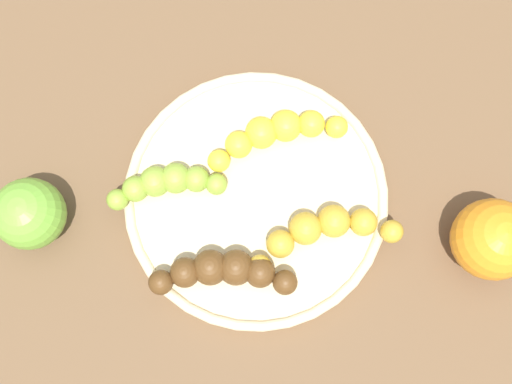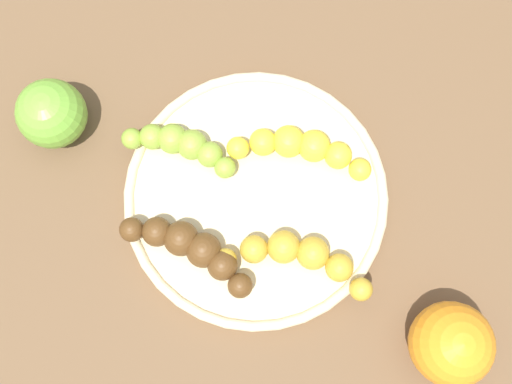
{
  "view_description": "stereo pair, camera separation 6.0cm",
  "coord_description": "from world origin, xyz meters",
  "px_view_note": "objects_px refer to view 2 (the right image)",
  "views": [
    {
      "loc": [
        -0.13,
        0.01,
        0.63
      ],
      "look_at": [
        0.0,
        0.0,
        0.04
      ],
      "focal_mm": 45.54,
      "sensor_mm": 36.0,
      "label": 1
    },
    {
      "loc": [
        -0.12,
        -0.05,
        0.63
      ],
      "look_at": [
        0.0,
        0.0,
        0.04
      ],
      "focal_mm": 45.54,
      "sensor_mm": 36.0,
      "label": 2
    }
  ],
  "objects_px": {
    "banana_overripe": "(190,248)",
    "banana_spotted": "(297,257)",
    "fruit_bowl": "(256,198)",
    "orange_fruit": "(451,344)",
    "apple_green": "(52,114)",
    "banana_green": "(181,145)",
    "banana_yellow": "(301,148)"
  },
  "relations": [
    {
      "from": "banana_overripe",
      "to": "banana_spotted",
      "type": "relative_size",
      "value": 0.94
    },
    {
      "from": "fruit_bowl",
      "to": "orange_fruit",
      "type": "distance_m",
      "value": 0.22
    },
    {
      "from": "banana_spotted",
      "to": "orange_fruit",
      "type": "xyz_separation_m",
      "value": [
        -0.02,
        -0.16,
        0.0
      ]
    },
    {
      "from": "banana_overripe",
      "to": "orange_fruit",
      "type": "xyz_separation_m",
      "value": [
        0.02,
        -0.25,
        0.0
      ]
    },
    {
      "from": "apple_green",
      "to": "banana_overripe",
      "type": "bearing_deg",
      "value": -109.44
    },
    {
      "from": "banana_spotted",
      "to": "banana_green",
      "type": "xyz_separation_m",
      "value": [
        0.05,
        0.14,
        -0.0
      ]
    },
    {
      "from": "banana_overripe",
      "to": "apple_green",
      "type": "relative_size",
      "value": 2.0
    },
    {
      "from": "banana_spotted",
      "to": "apple_green",
      "type": "distance_m",
      "value": 0.27
    },
    {
      "from": "banana_green",
      "to": "apple_green",
      "type": "bearing_deg",
      "value": 93.64
    },
    {
      "from": "banana_overripe",
      "to": "banana_yellow",
      "type": "bearing_deg",
      "value": -19.89
    },
    {
      "from": "banana_overripe",
      "to": "banana_yellow",
      "type": "xyz_separation_m",
      "value": [
        0.13,
        -0.05,
        -0.0
      ]
    },
    {
      "from": "banana_yellow",
      "to": "orange_fruit",
      "type": "xyz_separation_m",
      "value": [
        -0.11,
        -0.19,
        0.0
      ]
    },
    {
      "from": "fruit_bowl",
      "to": "banana_spotted",
      "type": "relative_size",
      "value": 1.76
    },
    {
      "from": "banana_spotted",
      "to": "banana_yellow",
      "type": "height_order",
      "value": "same"
    },
    {
      "from": "banana_overripe",
      "to": "banana_spotted",
      "type": "xyz_separation_m",
      "value": [
        0.03,
        -0.09,
        -0.0
      ]
    },
    {
      "from": "banana_spotted",
      "to": "banana_yellow",
      "type": "xyz_separation_m",
      "value": [
        0.1,
        0.04,
        0.0
      ]
    },
    {
      "from": "banana_overripe",
      "to": "banana_spotted",
      "type": "distance_m",
      "value": 0.1
    },
    {
      "from": "apple_green",
      "to": "banana_green",
      "type": "bearing_deg",
      "value": -79.82
    },
    {
      "from": "fruit_bowl",
      "to": "banana_yellow",
      "type": "height_order",
      "value": "banana_yellow"
    },
    {
      "from": "fruit_bowl",
      "to": "apple_green",
      "type": "relative_size",
      "value": 3.76
    },
    {
      "from": "apple_green",
      "to": "banana_spotted",
      "type": "bearing_deg",
      "value": -96.39
    },
    {
      "from": "fruit_bowl",
      "to": "orange_fruit",
      "type": "height_order",
      "value": "orange_fruit"
    },
    {
      "from": "fruit_bowl",
      "to": "banana_spotted",
      "type": "bearing_deg",
      "value": -124.01
    },
    {
      "from": "fruit_bowl",
      "to": "banana_green",
      "type": "relative_size",
      "value": 2.24
    },
    {
      "from": "banana_yellow",
      "to": "orange_fruit",
      "type": "distance_m",
      "value": 0.22
    },
    {
      "from": "banana_green",
      "to": "orange_fruit",
      "type": "height_order",
      "value": "orange_fruit"
    },
    {
      "from": "fruit_bowl",
      "to": "orange_fruit",
      "type": "relative_size",
      "value": 3.36
    },
    {
      "from": "banana_yellow",
      "to": "banana_green",
      "type": "distance_m",
      "value": 0.11
    },
    {
      "from": "apple_green",
      "to": "orange_fruit",
      "type": "bearing_deg",
      "value": -96.12
    },
    {
      "from": "banana_overripe",
      "to": "orange_fruit",
      "type": "bearing_deg",
      "value": -83.13
    },
    {
      "from": "banana_spotted",
      "to": "apple_green",
      "type": "xyz_separation_m",
      "value": [
        0.03,
        0.27,
        -0.0
      ]
    },
    {
      "from": "banana_spotted",
      "to": "apple_green",
      "type": "bearing_deg",
      "value": 71.66
    }
  ]
}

